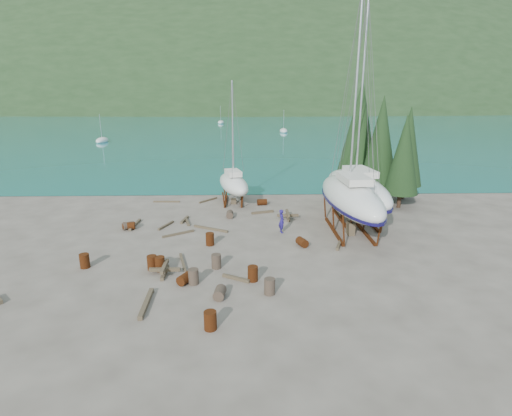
{
  "coord_description": "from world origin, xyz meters",
  "views": [
    {
      "loc": [
        -0.12,
        -24.9,
        10.29
      ],
      "look_at": [
        0.66,
        3.0,
        2.11
      ],
      "focal_mm": 28.0,
      "sensor_mm": 36.0,
      "label": 1
    }
  ],
  "objects_px": {
    "large_sailboat_far": "(357,189)",
    "worker": "(282,221)",
    "large_sailboat_near": "(351,197)",
    "small_sailboat_shore": "(233,184)"
  },
  "relations": [
    {
      "from": "large_sailboat_far",
      "to": "large_sailboat_near",
      "type": "bearing_deg",
      "value": -121.64
    },
    {
      "from": "small_sailboat_shore",
      "to": "large_sailboat_near",
      "type": "bearing_deg",
      "value": -59.48
    },
    {
      "from": "large_sailboat_far",
      "to": "small_sailboat_shore",
      "type": "relative_size",
      "value": 1.51
    },
    {
      "from": "small_sailboat_shore",
      "to": "worker",
      "type": "relative_size",
      "value": 6.21
    },
    {
      "from": "worker",
      "to": "small_sailboat_shore",
      "type": "bearing_deg",
      "value": 11.99
    },
    {
      "from": "small_sailboat_shore",
      "to": "large_sailboat_far",
      "type": "bearing_deg",
      "value": -46.62
    },
    {
      "from": "large_sailboat_far",
      "to": "worker",
      "type": "relative_size",
      "value": 9.37
    },
    {
      "from": "large_sailboat_near",
      "to": "small_sailboat_shore",
      "type": "height_order",
      "value": "large_sailboat_near"
    },
    {
      "from": "large_sailboat_near",
      "to": "worker",
      "type": "bearing_deg",
      "value": 175.78
    },
    {
      "from": "large_sailboat_near",
      "to": "small_sailboat_shore",
      "type": "relative_size",
      "value": 1.53
    }
  ]
}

